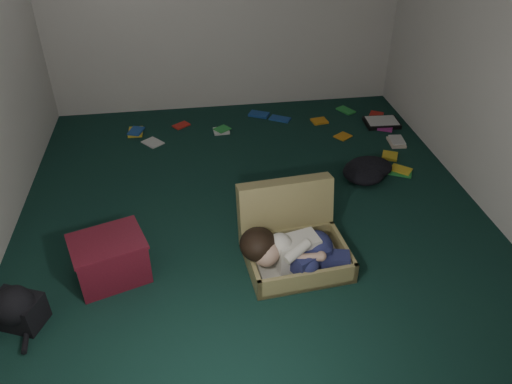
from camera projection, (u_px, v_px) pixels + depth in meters
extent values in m
plane|color=#102F27|center=(253.00, 215.00, 4.31)|extent=(4.50, 4.50, 0.00)
plane|color=silver|center=(345.00, 307.00, 1.74)|extent=(4.50, 0.00, 4.50)
plane|color=silver|center=(512.00, 57.00, 3.81)|extent=(0.00, 4.50, 4.50)
cube|color=tan|center=(298.00, 258.00, 3.73)|extent=(0.79, 0.60, 0.17)
cube|color=silver|center=(297.00, 263.00, 3.76)|extent=(0.72, 0.53, 0.02)
cube|color=tan|center=(285.00, 212.00, 3.90)|extent=(0.76, 0.29, 0.55)
cube|color=white|center=(296.00, 251.00, 3.66)|extent=(0.35, 0.25, 0.23)
sphere|color=tan|center=(266.00, 253.00, 3.55)|extent=(0.20, 0.20, 0.20)
ellipsoid|color=black|center=(258.00, 244.00, 3.57)|extent=(0.27, 0.28, 0.23)
ellipsoid|color=navy|center=(316.00, 247.00, 3.70)|extent=(0.25, 0.28, 0.23)
cube|color=navy|center=(311.00, 260.00, 3.59)|extent=(0.31, 0.25, 0.15)
cube|color=navy|center=(332.00, 260.00, 3.63)|extent=(0.28, 0.18, 0.12)
sphere|color=white|center=(343.00, 257.00, 3.69)|extent=(0.12, 0.12, 0.12)
sphere|color=white|center=(346.00, 265.00, 3.63)|extent=(0.11, 0.11, 0.11)
cylinder|color=tan|center=(310.00, 258.00, 3.53)|extent=(0.20, 0.08, 0.07)
cube|color=maroon|center=(110.00, 260.00, 3.60)|extent=(0.58, 0.51, 0.33)
cube|color=maroon|center=(106.00, 242.00, 3.50)|extent=(0.61, 0.54, 0.02)
cube|color=black|center=(382.00, 123.00, 5.70)|extent=(0.39, 0.30, 0.05)
cube|color=white|center=(382.00, 121.00, 5.69)|extent=(0.35, 0.26, 0.01)
cube|color=yellow|center=(136.00, 132.00, 5.54)|extent=(0.18, 0.14, 0.02)
cube|color=red|center=(181.00, 125.00, 5.68)|extent=(0.23, 0.22, 0.02)
cube|color=silver|center=(221.00, 131.00, 5.56)|extent=(0.18, 0.22, 0.02)
cube|color=#1B4794|center=(280.00, 119.00, 5.82)|extent=(0.20, 0.22, 0.02)
cube|color=orange|center=(319.00, 121.00, 5.77)|extent=(0.23, 0.22, 0.02)
cube|color=green|center=(346.00, 110.00, 6.00)|extent=(0.20, 0.15, 0.02)
cube|color=#A82A83|center=(382.00, 127.00, 5.64)|extent=(0.23, 0.23, 0.02)
cube|color=beige|center=(396.00, 143.00, 5.35)|extent=(0.17, 0.21, 0.02)
cube|color=yellow|center=(390.00, 156.00, 5.11)|extent=(0.21, 0.23, 0.02)
cube|color=red|center=(376.00, 116.00, 5.87)|extent=(0.23, 0.21, 0.02)
cube|color=silver|center=(153.00, 142.00, 5.35)|extent=(0.21, 0.17, 0.02)
cube|color=#1B4794|center=(259.00, 115.00, 5.90)|extent=(0.23, 0.23, 0.02)
cube|color=orange|center=(343.00, 136.00, 5.47)|extent=(0.16, 0.20, 0.02)
cube|color=green|center=(400.00, 172.00, 4.87)|extent=(0.21, 0.23, 0.02)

